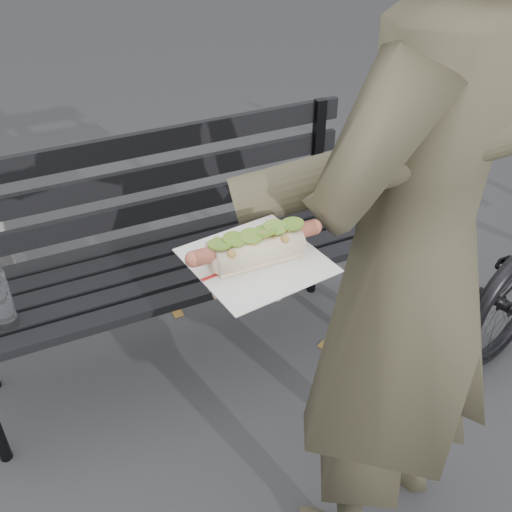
# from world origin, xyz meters

# --- Properties ---
(park_bench) EXTENTS (1.50, 0.44, 0.88)m
(park_bench) POSITION_xyz_m (-0.01, 1.01, 0.52)
(park_bench) COLOR black
(park_bench) RESTS_ON ground
(person) EXTENTS (0.79, 0.65, 1.85)m
(person) POSITION_xyz_m (0.30, 0.12, 0.92)
(person) COLOR #494530
(person) RESTS_ON ground
(held_hotdog) EXTENTS (0.64, 0.32, 0.20)m
(held_hotdog) POSITION_xyz_m (0.08, 0.07, 1.19)
(held_hotdog) COLOR #494530
(fallen_leaves) EXTENTS (4.66, 3.17, 0.00)m
(fallen_leaves) POSITION_xyz_m (0.34, 0.45, 0.00)
(fallen_leaves) COLOR brown
(fallen_leaves) RESTS_ON ground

